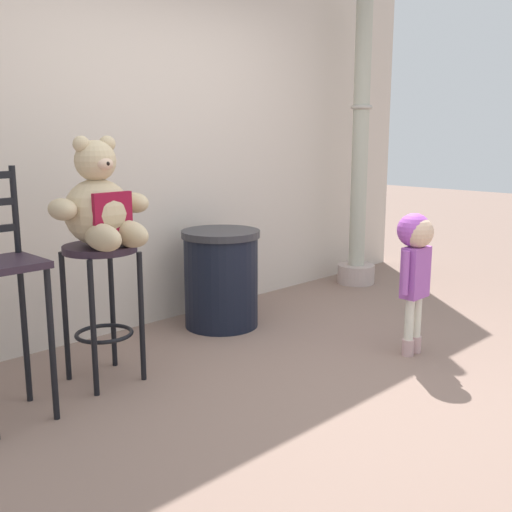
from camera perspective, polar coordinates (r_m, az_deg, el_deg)
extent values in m
plane|color=#82675B|center=(3.58, 7.63, -12.24)|extent=(24.00, 24.00, 0.00)
cube|color=beige|center=(4.70, -11.27, 13.47)|extent=(6.28, 0.30, 3.23)
cylinder|color=#2A1E2A|center=(3.56, -14.38, 0.68)|extent=(0.42, 0.42, 0.04)
cylinder|color=black|center=(3.45, -14.96, -6.61)|extent=(0.03, 0.03, 0.77)
cylinder|color=black|center=(3.61, -10.64, -5.62)|extent=(0.03, 0.03, 0.77)
cylinder|color=black|center=(3.72, -17.39, -5.45)|extent=(0.03, 0.03, 0.77)
cylinder|color=black|center=(3.86, -13.27, -4.59)|extent=(0.03, 0.03, 0.77)
torus|color=black|center=(3.69, -13.99, -7.05)|extent=(0.34, 0.34, 0.02)
sphere|color=tan|center=(3.53, -14.55, 3.99)|extent=(0.37, 0.37, 0.37)
cube|color=maroon|center=(3.40, -13.24, 3.93)|extent=(0.23, 0.03, 0.22)
sphere|color=tan|center=(3.51, -14.78, 8.60)|extent=(0.23, 0.23, 0.23)
ellipsoid|color=#D0AB90|center=(3.42, -13.94, 8.35)|extent=(0.10, 0.07, 0.07)
sphere|color=black|center=(3.40, -13.71, 8.38)|extent=(0.03, 0.03, 0.03)
sphere|color=tan|center=(3.46, -16.02, 10.01)|extent=(0.09, 0.09, 0.09)
sphere|color=tan|center=(3.54, -13.73, 10.15)|extent=(0.09, 0.09, 0.09)
ellipsoid|color=tan|center=(3.39, -17.64, 4.17)|extent=(0.13, 0.21, 0.12)
ellipsoid|color=tan|center=(3.62, -11.26, 4.91)|extent=(0.13, 0.21, 0.12)
ellipsoid|color=tan|center=(3.35, -14.15, 1.69)|extent=(0.13, 0.32, 0.15)
ellipsoid|color=tan|center=(3.44, -11.74, 2.04)|extent=(0.13, 0.32, 0.15)
cylinder|color=#C29B9C|center=(4.15, 14.00, -8.29)|extent=(0.08, 0.08, 0.11)
cylinder|color=silver|center=(4.09, 14.13, -5.74)|extent=(0.06, 0.06, 0.28)
cylinder|color=#C29B9C|center=(4.22, 14.65, -7.96)|extent=(0.08, 0.08, 0.11)
cylinder|color=silver|center=(4.17, 14.79, -5.46)|extent=(0.06, 0.06, 0.28)
cube|color=#9E50AE|center=(4.05, 14.68, -1.48)|extent=(0.19, 0.11, 0.33)
cylinder|color=#9E50AE|center=(3.94, 13.77, -1.54)|extent=(0.05, 0.05, 0.28)
cylinder|color=#9E50AE|center=(4.15, 15.56, -0.98)|extent=(0.05, 0.05, 0.28)
sphere|color=#D8B293|center=(4.00, 14.86, 2.16)|extent=(0.20, 0.20, 0.20)
sphere|color=#A44AB5|center=(4.01, 14.56, 2.35)|extent=(0.22, 0.22, 0.22)
cylinder|color=black|center=(4.56, -3.28, -2.42)|extent=(0.55, 0.55, 0.68)
cylinder|color=#2D2D33|center=(4.49, -3.33, 2.09)|extent=(0.58, 0.58, 0.05)
cylinder|color=#B29E98|center=(5.98, 9.31, -1.65)|extent=(0.36, 0.36, 0.18)
cylinder|color=#ACAE9C|center=(5.83, 9.78, 12.21)|extent=(0.15, 0.15, 2.69)
torus|color=#ADA89E|center=(5.84, 9.82, 13.53)|extent=(0.20, 0.20, 0.04)
cube|color=#2A1E2A|center=(3.20, -22.67, -0.74)|extent=(0.36, 0.36, 0.03)
cylinder|color=black|center=(3.23, -18.52, -7.92)|extent=(0.03, 0.03, 0.79)
cylinder|color=black|center=(3.49, -20.79, -6.60)|extent=(0.03, 0.03, 0.79)
cylinder|color=black|center=(3.36, -21.58, 4.06)|extent=(0.03, 0.03, 0.45)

